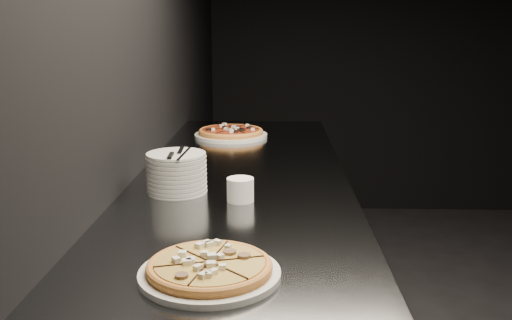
{
  "coord_description": "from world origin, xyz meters",
  "views": [
    {
      "loc": [
        -2.01,
        -1.9,
        1.44
      ],
      "look_at": [
        -2.08,
        0.08,
        0.97
      ],
      "focal_mm": 40.0,
      "sensor_mm": 36.0,
      "label": 1
    }
  ],
  "objects_px": {
    "pizza_mushroom": "(210,269)",
    "counter": "(242,300)",
    "pizza_tomato": "(231,133)",
    "plate_stack": "(177,173)",
    "cutlery": "(178,153)",
    "ramekin": "(240,189)"
  },
  "relations": [
    {
      "from": "plate_stack",
      "to": "cutlery",
      "type": "distance_m",
      "value": 0.07
    },
    {
      "from": "counter",
      "to": "pizza_tomato",
      "type": "distance_m",
      "value": 0.9
    },
    {
      "from": "pizza_mushroom",
      "to": "ramekin",
      "type": "relative_size",
      "value": 4.06
    },
    {
      "from": "pizza_tomato",
      "to": "plate_stack",
      "type": "distance_m",
      "value": 0.92
    },
    {
      "from": "pizza_mushroom",
      "to": "counter",
      "type": "bearing_deg",
      "value": 88.65
    },
    {
      "from": "counter",
      "to": "pizza_tomato",
      "type": "relative_size",
      "value": 7.08
    },
    {
      "from": "pizza_tomato",
      "to": "cutlery",
      "type": "bearing_deg",
      "value": -95.82
    },
    {
      "from": "cutlery",
      "to": "ramekin",
      "type": "bearing_deg",
      "value": -24.25
    },
    {
      "from": "cutlery",
      "to": "counter",
      "type": "bearing_deg",
      "value": 40.41
    },
    {
      "from": "counter",
      "to": "pizza_mushroom",
      "type": "relative_size",
      "value": 7.36
    },
    {
      "from": "plate_stack",
      "to": "cutlery",
      "type": "xyz_separation_m",
      "value": [
        0.01,
        -0.01,
        0.07
      ]
    },
    {
      "from": "pizza_tomato",
      "to": "cutlery",
      "type": "xyz_separation_m",
      "value": [
        -0.09,
        -0.93,
        0.11
      ]
    },
    {
      "from": "counter",
      "to": "plate_stack",
      "type": "xyz_separation_m",
      "value": [
        -0.19,
        -0.16,
        0.52
      ]
    },
    {
      "from": "pizza_tomato",
      "to": "cutlery",
      "type": "height_order",
      "value": "cutlery"
    },
    {
      "from": "counter",
      "to": "plate_stack",
      "type": "bearing_deg",
      "value": -140.26
    },
    {
      "from": "counter",
      "to": "pizza_mushroom",
      "type": "xyz_separation_m",
      "value": [
        -0.02,
        -0.79,
        0.48
      ]
    },
    {
      "from": "cutlery",
      "to": "ramekin",
      "type": "xyz_separation_m",
      "value": [
        0.2,
        -0.08,
        -0.09
      ]
    },
    {
      "from": "pizza_tomato",
      "to": "plate_stack",
      "type": "xyz_separation_m",
      "value": [
        -0.1,
        -0.91,
        0.04
      ]
    },
    {
      "from": "pizza_mushroom",
      "to": "plate_stack",
      "type": "height_order",
      "value": "plate_stack"
    },
    {
      "from": "pizza_tomato",
      "to": "pizza_mushroom",
      "type": "bearing_deg",
      "value": -87.28
    },
    {
      "from": "pizza_mushroom",
      "to": "cutlery",
      "type": "bearing_deg",
      "value": 105.31
    },
    {
      "from": "pizza_tomato",
      "to": "plate_stack",
      "type": "bearing_deg",
      "value": -96.38
    }
  ]
}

